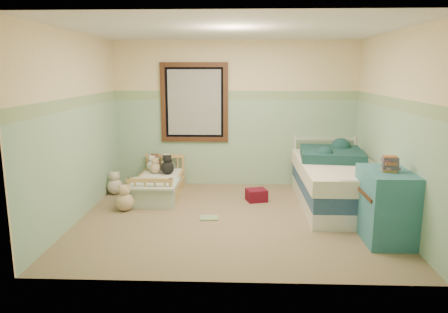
{
  "coord_description": "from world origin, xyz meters",
  "views": [
    {
      "loc": [
        0.1,
        -5.53,
        1.99
      ],
      "look_at": [
        -0.13,
        0.35,
        0.79
      ],
      "focal_mm": 33.93,
      "sensor_mm": 36.0,
      "label": 1
    }
  ],
  "objects_px": {
    "dresser": "(385,205)",
    "floor_book": "(209,218)",
    "plush_floor_tan": "(125,202)",
    "red_pillow": "(256,195)",
    "toddler_bed_frame": "(159,190)",
    "plush_floor_cream": "(115,186)",
    "twin_bed_frame": "(337,198)"
  },
  "relations": [
    {
      "from": "toddler_bed_frame",
      "to": "dresser",
      "type": "height_order",
      "value": "dresser"
    },
    {
      "from": "dresser",
      "to": "red_pillow",
      "type": "distance_m",
      "value": 2.1
    },
    {
      "from": "plush_floor_tan",
      "to": "dresser",
      "type": "bearing_deg",
      "value": -15.12
    },
    {
      "from": "twin_bed_frame",
      "to": "dresser",
      "type": "relative_size",
      "value": 2.55
    },
    {
      "from": "dresser",
      "to": "toddler_bed_frame",
      "type": "bearing_deg",
      "value": 150.74
    },
    {
      "from": "plush_floor_tan",
      "to": "dresser",
      "type": "height_order",
      "value": "dresser"
    },
    {
      "from": "toddler_bed_frame",
      "to": "plush_floor_tan",
      "type": "relative_size",
      "value": 5.21
    },
    {
      "from": "twin_bed_frame",
      "to": "floor_book",
      "type": "height_order",
      "value": "twin_bed_frame"
    },
    {
      "from": "twin_bed_frame",
      "to": "plush_floor_tan",
      "type": "bearing_deg",
      "value": -173.44
    },
    {
      "from": "toddler_bed_frame",
      "to": "dresser",
      "type": "relative_size",
      "value": 1.61
    },
    {
      "from": "plush_floor_cream",
      "to": "dresser",
      "type": "distance_m",
      "value": 4.17
    },
    {
      "from": "plush_floor_cream",
      "to": "red_pillow",
      "type": "height_order",
      "value": "plush_floor_cream"
    },
    {
      "from": "toddler_bed_frame",
      "to": "red_pillow",
      "type": "relative_size",
      "value": 4.61
    },
    {
      "from": "plush_floor_tan",
      "to": "dresser",
      "type": "distance_m",
      "value": 3.52
    },
    {
      "from": "dresser",
      "to": "plush_floor_cream",
      "type": "bearing_deg",
      "value": 155.18
    },
    {
      "from": "red_pillow",
      "to": "dresser",
      "type": "bearing_deg",
      "value": -44.74
    },
    {
      "from": "plush_floor_tan",
      "to": "twin_bed_frame",
      "type": "distance_m",
      "value": 3.13
    },
    {
      "from": "toddler_bed_frame",
      "to": "plush_floor_tan",
      "type": "distance_m",
      "value": 0.86
    },
    {
      "from": "plush_floor_cream",
      "to": "twin_bed_frame",
      "type": "height_order",
      "value": "plush_floor_cream"
    },
    {
      "from": "plush_floor_cream",
      "to": "red_pillow",
      "type": "relative_size",
      "value": 0.86
    },
    {
      "from": "dresser",
      "to": "floor_book",
      "type": "relative_size",
      "value": 3.4
    },
    {
      "from": "toddler_bed_frame",
      "to": "plush_floor_cream",
      "type": "distance_m",
      "value": 0.73
    },
    {
      "from": "plush_floor_tan",
      "to": "plush_floor_cream",
      "type": "bearing_deg",
      "value": 114.93
    },
    {
      "from": "plush_floor_cream",
      "to": "dresser",
      "type": "xyz_separation_m",
      "value": [
        3.78,
        -1.75,
        0.29
      ]
    },
    {
      "from": "toddler_bed_frame",
      "to": "floor_book",
      "type": "xyz_separation_m",
      "value": [
        0.9,
        -1.09,
        -0.08
      ]
    },
    {
      "from": "plush_floor_tan",
      "to": "toddler_bed_frame",
      "type": "bearing_deg",
      "value": 66.75
    },
    {
      "from": "toddler_bed_frame",
      "to": "twin_bed_frame",
      "type": "bearing_deg",
      "value": -8.91
    },
    {
      "from": "red_pillow",
      "to": "floor_book",
      "type": "distance_m",
      "value": 1.08
    },
    {
      "from": "toddler_bed_frame",
      "to": "dresser",
      "type": "bearing_deg",
      "value": -29.26
    },
    {
      "from": "toddler_bed_frame",
      "to": "floor_book",
      "type": "distance_m",
      "value": 1.41
    },
    {
      "from": "plush_floor_cream",
      "to": "floor_book",
      "type": "height_order",
      "value": "plush_floor_cream"
    },
    {
      "from": "dresser",
      "to": "floor_book",
      "type": "distance_m",
      "value": 2.28
    }
  ]
}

